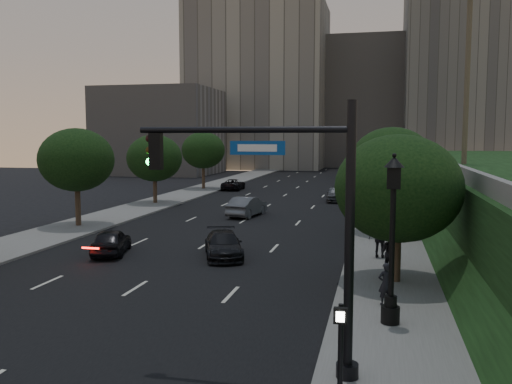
% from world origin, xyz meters
% --- Properties ---
extents(ground, '(160.00, 160.00, 0.00)m').
position_xyz_m(ground, '(0.00, 0.00, 0.00)').
color(ground, black).
rests_on(ground, ground).
extents(road_surface, '(16.00, 140.00, 0.02)m').
position_xyz_m(road_surface, '(0.00, 30.00, 0.01)').
color(road_surface, black).
rests_on(road_surface, ground).
extents(sidewalk_right, '(4.50, 140.00, 0.15)m').
position_xyz_m(sidewalk_right, '(10.25, 30.00, 0.07)').
color(sidewalk_right, slate).
rests_on(sidewalk_right, ground).
extents(sidewalk_left, '(4.50, 140.00, 0.15)m').
position_xyz_m(sidewalk_left, '(-10.25, 30.00, 0.07)').
color(sidewalk_left, slate).
rests_on(sidewalk_left, ground).
extents(parapet_wall, '(0.35, 90.00, 0.70)m').
position_xyz_m(parapet_wall, '(13.50, 28.00, 4.35)').
color(parapet_wall, slate).
rests_on(parapet_wall, embankment).
extents(office_block_left, '(26.00, 20.00, 32.00)m').
position_xyz_m(office_block_left, '(-14.00, 92.00, 16.00)').
color(office_block_left, gray).
rests_on(office_block_left, ground).
extents(office_block_mid, '(22.00, 18.00, 26.00)m').
position_xyz_m(office_block_mid, '(6.00, 102.00, 13.00)').
color(office_block_mid, gray).
rests_on(office_block_mid, ground).
extents(office_block_right, '(20.00, 22.00, 36.00)m').
position_xyz_m(office_block_right, '(24.00, 96.00, 18.00)').
color(office_block_right, slate).
rests_on(office_block_right, ground).
extents(office_block_filler, '(18.00, 16.00, 14.00)m').
position_xyz_m(office_block_filler, '(-26.00, 70.00, 7.00)').
color(office_block_filler, gray).
rests_on(office_block_filler, ground).
extents(tree_right_a, '(5.20, 5.20, 6.24)m').
position_xyz_m(tree_right_a, '(10.30, 8.00, 4.02)').
color(tree_right_a, '#38281C').
rests_on(tree_right_a, ground).
extents(tree_right_b, '(5.20, 5.20, 6.74)m').
position_xyz_m(tree_right_b, '(10.30, 20.00, 4.52)').
color(tree_right_b, '#38281C').
rests_on(tree_right_b, ground).
extents(tree_right_c, '(5.20, 5.20, 6.24)m').
position_xyz_m(tree_right_c, '(10.30, 33.00, 4.02)').
color(tree_right_c, '#38281C').
rests_on(tree_right_c, ground).
extents(tree_right_d, '(5.20, 5.20, 6.74)m').
position_xyz_m(tree_right_d, '(10.30, 47.00, 4.52)').
color(tree_right_d, '#38281C').
rests_on(tree_right_d, ground).
extents(tree_right_e, '(5.20, 5.20, 6.24)m').
position_xyz_m(tree_right_e, '(10.30, 62.00, 4.02)').
color(tree_right_e, '#38281C').
rests_on(tree_right_e, ground).
extents(tree_left_b, '(5.00, 5.00, 6.71)m').
position_xyz_m(tree_left_b, '(-10.30, 18.00, 4.58)').
color(tree_left_b, '#38281C').
rests_on(tree_left_b, ground).
extents(tree_left_c, '(5.00, 5.00, 6.34)m').
position_xyz_m(tree_left_c, '(-10.30, 31.00, 4.21)').
color(tree_left_c, '#38281C').
rests_on(tree_left_c, ground).
extents(tree_left_d, '(5.00, 5.00, 6.71)m').
position_xyz_m(tree_left_d, '(-10.30, 45.00, 4.58)').
color(tree_left_d, '#38281C').
rests_on(tree_left_d, ground).
extents(traffic_signal_mast, '(5.68, 0.56, 7.00)m').
position_xyz_m(traffic_signal_mast, '(7.75, -1.61, 3.67)').
color(traffic_signal_mast, black).
rests_on(traffic_signal_mast, ground).
extents(street_lamp, '(0.64, 0.64, 5.62)m').
position_xyz_m(street_lamp, '(9.96, 2.68, 2.63)').
color(street_lamp, black).
rests_on(street_lamp, ground).
extents(pedestrian_signal, '(0.30, 0.33, 2.50)m').
position_xyz_m(pedestrian_signal, '(8.76, -3.24, 1.57)').
color(pedestrian_signal, black).
rests_on(pedestrian_signal, ground).
extents(sedan_near_left, '(2.62, 4.25, 1.35)m').
position_xyz_m(sedan_near_left, '(-4.06, 10.74, 0.68)').
color(sedan_near_left, black).
rests_on(sedan_near_left, ground).
extents(sedan_mid_left, '(2.33, 4.89, 1.55)m').
position_xyz_m(sedan_mid_left, '(-0.34, 25.50, 0.77)').
color(sedan_mid_left, '#515358').
rests_on(sedan_mid_left, ground).
extents(sedan_far_left, '(2.28, 4.64, 1.27)m').
position_xyz_m(sedan_far_left, '(-6.81, 45.39, 0.63)').
color(sedan_far_left, black).
rests_on(sedan_far_left, ground).
extents(sedan_near_right, '(3.22, 4.80, 1.29)m').
position_xyz_m(sedan_near_right, '(1.86, 11.35, 0.65)').
color(sedan_near_right, black).
rests_on(sedan_near_right, ground).
extents(sedan_far_right, '(1.98, 4.43, 1.48)m').
position_xyz_m(sedan_far_right, '(5.62, 36.69, 0.74)').
color(sedan_far_right, '#515458').
rests_on(sedan_far_right, ground).
extents(pedestrian_a, '(0.65, 0.54, 1.52)m').
position_xyz_m(pedestrian_a, '(9.83, 4.63, 0.91)').
color(pedestrian_a, black).
rests_on(pedestrian_a, sidewalk_right).
extents(pedestrian_b, '(1.11, 1.02, 1.83)m').
position_xyz_m(pedestrian_b, '(10.07, 9.41, 1.07)').
color(pedestrian_b, black).
rests_on(pedestrian_b, sidewalk_right).
extents(pedestrian_c, '(1.16, 0.57, 1.92)m').
position_xyz_m(pedestrian_c, '(9.66, 12.32, 1.11)').
color(pedestrian_c, black).
rests_on(pedestrian_c, sidewalk_right).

